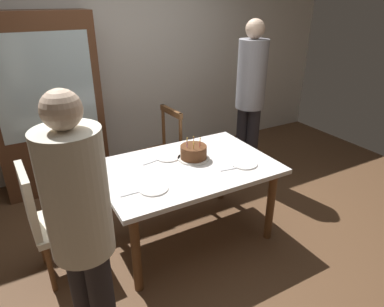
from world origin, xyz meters
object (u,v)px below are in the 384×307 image
plate_far_side (168,157)px  person_celebrant (81,227)px  birthday_cake (194,153)px  china_cabinet (47,106)px  person_guest (250,93)px  dining_table (187,175)px  plate_near_celebrant (153,188)px  chair_upholstered (49,217)px  chair_spindle_back (159,155)px  plate_near_guest (244,164)px

plate_far_side → person_celebrant: size_ratio=0.13×
birthday_cake → china_cabinet: size_ratio=0.15×
person_guest → dining_table: bearing=-150.6°
birthday_cake → plate_near_celebrant: birthday_cake is taller
person_guest → person_celebrant: bearing=-147.2°
person_celebrant → dining_table: bearing=36.3°
plate_near_celebrant → china_cabinet: bearing=104.5°
chair_upholstered → person_celebrant: 0.93m
birthday_cake → plate_far_side: (-0.19, 0.14, -0.05)m
plate_near_celebrant → person_guest: bearing=29.2°
chair_spindle_back → china_cabinet: bearing=141.9°
chair_spindle_back → person_guest: bearing=-8.7°
birthday_cake → chair_spindle_back: 0.80m
chair_spindle_back → person_celebrant: size_ratio=0.57×
plate_near_celebrant → chair_spindle_back: size_ratio=0.23×
plate_near_celebrant → plate_far_side: (0.33, 0.44, 0.00)m
chair_spindle_back → dining_table: bearing=-96.4°
dining_table → person_celebrant: (-1.01, -0.74, 0.32)m
china_cabinet → plate_near_celebrant: bearing=-75.5°
birthday_cake → chair_spindle_back: bearing=91.7°
chair_spindle_back → chair_upholstered: bearing=-148.8°
person_celebrant → person_guest: 2.58m
birthday_cake → chair_spindle_back: chair_spindle_back is taller
dining_table → plate_near_guest: 0.50m
birthday_cake → person_guest: size_ratio=0.15×
china_cabinet → dining_table: bearing=-61.1°
chair_upholstered → person_celebrant: bearing=-82.7°
dining_table → plate_far_side: (-0.07, 0.22, 0.09)m
dining_table → person_guest: size_ratio=0.80×
person_celebrant → person_guest: person_guest is taller
birthday_cake → plate_near_guest: bearing=-43.3°
person_celebrant → person_guest: size_ratio=0.92×
plate_far_side → person_celebrant: 1.36m
plate_near_celebrant → china_cabinet: (-0.46, 1.78, 0.23)m
chair_upholstered → person_celebrant: (0.11, -0.82, 0.42)m
dining_table → chair_spindle_back: bearing=83.6°
birthday_cake → plate_far_side: 0.24m
dining_table → chair_upholstered: size_ratio=1.53×
plate_far_side → person_guest: (1.23, 0.43, 0.32)m
person_guest → birthday_cake: bearing=-151.5°
birthday_cake → person_guest: (1.04, 0.56, 0.26)m
plate_near_guest → china_cabinet: china_cabinet is taller
chair_spindle_back → chair_upholstered: same height
person_celebrant → plate_near_guest: bearing=19.9°
birthday_cake → person_celebrant: bearing=-143.6°
birthday_cake → person_celebrant: person_celebrant is taller
china_cabinet → person_guest: bearing=-24.3°
chair_spindle_back → person_guest: 1.22m
plate_near_guest → person_celebrant: size_ratio=0.13×
plate_far_side → china_cabinet: size_ratio=0.12×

